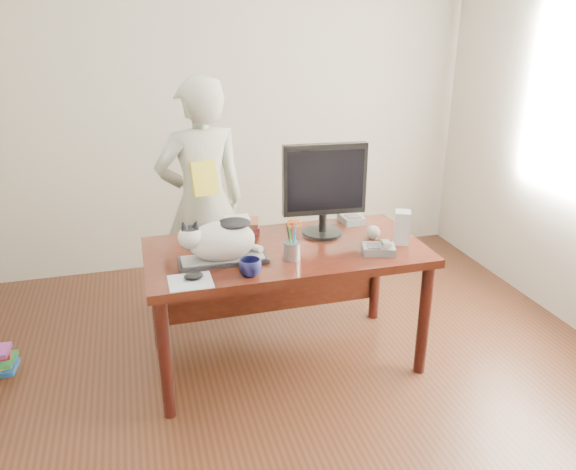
% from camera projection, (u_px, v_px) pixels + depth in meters
% --- Properties ---
extents(room, '(4.50, 4.50, 4.50)m').
position_uv_depth(room, '(322.00, 173.00, 2.47)').
color(room, black).
rests_on(room, ground).
extents(desk, '(1.60, 0.80, 0.75)m').
position_uv_depth(desk, '(282.00, 266.00, 3.36)').
color(desk, black).
rests_on(desk, ground).
extents(keyboard, '(0.48, 0.18, 0.03)m').
position_uv_depth(keyboard, '(223.00, 260.00, 3.05)').
color(keyboard, black).
rests_on(keyboard, desk).
extents(cat, '(0.46, 0.24, 0.26)m').
position_uv_depth(cat, '(219.00, 239.00, 3.00)').
color(cat, silver).
rests_on(cat, keyboard).
extents(monitor, '(0.50, 0.26, 0.57)m').
position_uv_depth(monitor, '(324.00, 185.00, 3.30)').
color(monitor, black).
rests_on(monitor, desk).
extents(pen_cup, '(0.12, 0.12, 0.23)m').
position_uv_depth(pen_cup, '(292.00, 248.00, 3.06)').
color(pen_cup, gray).
rests_on(pen_cup, desk).
extents(mousepad, '(0.22, 0.20, 0.00)m').
position_uv_depth(mousepad, '(190.00, 282.00, 2.82)').
color(mousepad, silver).
rests_on(mousepad, desk).
extents(mouse, '(0.10, 0.06, 0.04)m').
position_uv_depth(mouse, '(194.00, 276.00, 2.83)').
color(mouse, black).
rests_on(mouse, mousepad).
extents(coffee_mug, '(0.16, 0.16, 0.09)m').
position_uv_depth(coffee_mug, '(250.00, 268.00, 2.87)').
color(coffee_mug, black).
rests_on(coffee_mug, desk).
extents(phone, '(0.21, 0.18, 0.08)m').
position_uv_depth(phone, '(379.00, 248.00, 3.16)').
color(phone, slate).
rests_on(phone, desk).
extents(speaker, '(0.12, 0.13, 0.20)m').
position_uv_depth(speaker, '(402.00, 227.00, 3.27)').
color(speaker, '#AEAEB1').
rests_on(speaker, desk).
extents(baseball, '(0.08, 0.08, 0.08)m').
position_uv_depth(baseball, '(373.00, 232.00, 3.35)').
color(baseball, beige).
rests_on(baseball, desk).
extents(book_stack, '(0.26, 0.21, 0.09)m').
position_uv_depth(book_stack, '(239.00, 225.00, 3.47)').
color(book_stack, '#52161B').
rests_on(book_stack, desk).
extents(calculator, '(0.13, 0.18, 0.05)m').
position_uv_depth(calculator, '(351.00, 219.00, 3.63)').
color(calculator, slate).
rests_on(calculator, desk).
extents(person, '(0.67, 0.51, 1.67)m').
position_uv_depth(person, '(203.00, 203.00, 3.74)').
color(person, beige).
rests_on(person, ground).
extents(held_book, '(0.17, 0.12, 0.22)m').
position_uv_depth(held_book, '(204.00, 178.00, 3.51)').
color(held_book, yellow).
rests_on(held_book, person).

